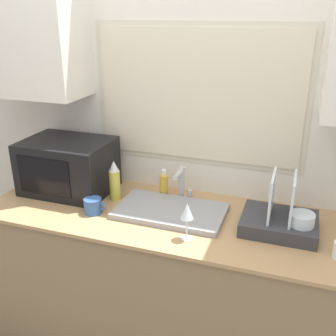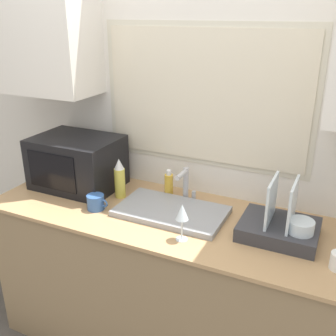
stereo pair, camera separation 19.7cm
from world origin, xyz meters
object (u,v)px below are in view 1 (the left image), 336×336
at_px(faucet, 182,182).
at_px(soap_bottle, 164,185).
at_px(microwave, 68,166).
at_px(wine_glass, 187,212).
at_px(mug_near_sink, 93,206).
at_px(dish_rack, 281,220).
at_px(spray_bottle, 115,181).

bearing_deg(faucet, soap_bottle, 172.49).
bearing_deg(faucet, microwave, -172.38).
relative_size(microwave, soap_bottle, 3.09).
xyz_separation_m(soap_bottle, wine_glass, (0.26, -0.41, 0.07)).
relative_size(mug_near_sink, wine_glass, 0.67).
distance_m(soap_bottle, wine_glass, 0.49).
height_order(microwave, wine_glass, microwave).
distance_m(soap_bottle, mug_near_sink, 0.43).
bearing_deg(wine_glass, mug_near_sink, 171.17).
relative_size(dish_rack, soap_bottle, 2.23).
height_order(dish_rack, mug_near_sink, dish_rack).
bearing_deg(wine_glass, soap_bottle, 122.55).
bearing_deg(soap_bottle, faucet, -7.51).
bearing_deg(dish_rack, soap_bottle, 165.23).
bearing_deg(microwave, dish_rack, -3.35).
distance_m(dish_rack, soap_bottle, 0.70).
bearing_deg(wine_glass, microwave, 160.05).
distance_m(microwave, mug_near_sink, 0.37).
xyz_separation_m(mug_near_sink, wine_glass, (0.55, -0.09, 0.10)).
relative_size(spray_bottle, wine_glass, 1.25).
height_order(dish_rack, wine_glass, dish_rack).
bearing_deg(faucet, spray_bottle, -162.43).
xyz_separation_m(dish_rack, wine_glass, (-0.42, -0.23, 0.08)).
relative_size(faucet, soap_bottle, 1.18).
height_order(microwave, dish_rack, microwave).
height_order(faucet, soap_bottle, faucet).
bearing_deg(microwave, soap_bottle, 10.54).
distance_m(microwave, spray_bottle, 0.32).
relative_size(spray_bottle, mug_near_sink, 1.88).
bearing_deg(mug_near_sink, soap_bottle, 47.87).
distance_m(spray_bottle, wine_glass, 0.58).
bearing_deg(soap_bottle, wine_glass, -57.45).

